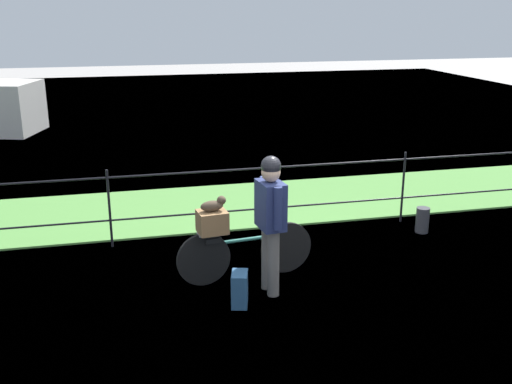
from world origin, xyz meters
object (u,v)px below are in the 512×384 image
terrier_dog (214,205)px  wooden_crate (212,222)px  bicycle_main (244,252)px  cyclist_person (271,213)px  mooring_bollard (422,220)px  backpack_on_paving (240,289)px

terrier_dog → wooden_crate: bearing=-173.3°
bicycle_main → cyclist_person: 0.81m
bicycle_main → cyclist_person: size_ratio=1.05×
mooring_bollard → backpack_on_paving: bearing=-152.8°
wooden_crate → terrier_dog: bearing=6.7°
terrier_dog → bicycle_main: bearing=6.7°
bicycle_main → wooden_crate: size_ratio=5.10×
bicycle_main → terrier_dog: terrier_dog is taller
bicycle_main → terrier_dog: bearing=-173.3°
terrier_dog → backpack_on_paving: terrier_dog is taller
cyclist_person → mooring_bollard: cyclist_person is taller
bicycle_main → wooden_crate: wooden_crate is taller
wooden_crate → backpack_on_paving: size_ratio=0.86×
bicycle_main → cyclist_person: cyclist_person is taller
wooden_crate → cyclist_person: 0.76m
mooring_bollard → cyclist_person: bearing=-153.4°
bicycle_main → backpack_on_paving: bicycle_main is taller
wooden_crate → mooring_bollard: size_ratio=0.89×
wooden_crate → cyclist_person: cyclist_person is taller
backpack_on_paving → wooden_crate: bearing=32.7°
backpack_on_paving → mooring_bollard: size_ratio=1.03×
wooden_crate → mooring_bollard: bearing=16.5°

